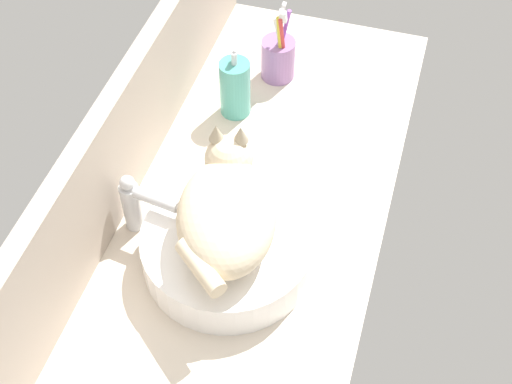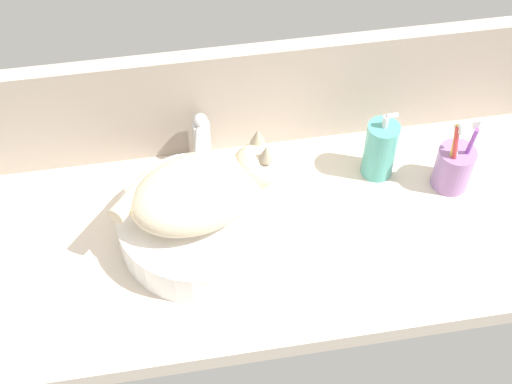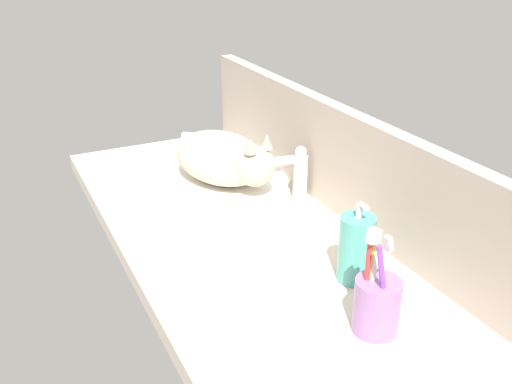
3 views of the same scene
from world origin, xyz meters
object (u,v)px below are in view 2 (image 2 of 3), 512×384
Objects in this scene: sink_basin at (200,225)px; faucet at (202,141)px; cat at (204,190)px; toothbrush_cup at (454,166)px; soap_dispenser at (380,149)px.

faucet is at bearing 81.73° from sink_basin.
cat is 1.70× the size of toothbrush_cup.
faucet is 0.83× the size of soap_dispenser.
toothbrush_cup reaches higher than soap_dispenser.
faucet is 0.73× the size of toothbrush_cup.
soap_dispenser is (37.03, 10.46, -6.74)cm from cat.
cat is (1.29, 0.46, 9.58)cm from sink_basin.
sink_basin is 1.66× the size of toothbrush_cup.
faucet is 51.39cm from toothbrush_cup.
faucet is 36.44cm from soap_dispenser.
sink_basin is 9.67cm from cat.
faucet is (2.70, 18.57, 3.49)cm from sink_basin.
faucet is (1.41, 18.12, -6.09)cm from cat.
sink_basin is 52.53cm from toothbrush_cup.
faucet is at bearing 164.83° from toothbrush_cup.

